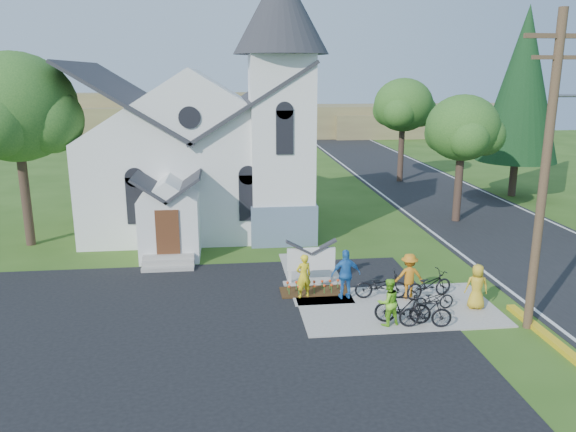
{
  "coord_description": "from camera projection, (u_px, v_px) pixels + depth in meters",
  "views": [
    {
      "loc": [
        -4.51,
        -17.52,
        8.17
      ],
      "look_at": [
        -1.91,
        5.0,
        2.36
      ],
      "focal_mm": 35.0,
      "sensor_mm": 36.0,
      "label": 1
    }
  ],
  "objects": [
    {
      "name": "flower_bed",
      "position": [
        314.0,
        292.0,
        21.46
      ],
      "size": [
        2.6,
        1.1,
        0.07
      ],
      "primitive_type": "cube",
      "color": "#33200D",
      "rests_on": "ground"
    },
    {
      "name": "bike_4",
      "position": [
        433.0,
        299.0,
        19.67
      ],
      "size": [
        1.64,
        0.8,
        0.82
      ],
      "primitive_type": "imported",
      "rotation": [
        0.0,
        0.0,
        1.73
      ],
      "color": "black",
      "rests_on": "sidewalk"
    },
    {
      "name": "church_sign",
      "position": [
        311.0,
        260.0,
        22.08
      ],
      "size": [
        2.2,
        0.4,
        1.7
      ],
      "color": "gray",
      "rests_on": "ground"
    },
    {
      "name": "bike_0",
      "position": [
        381.0,
        285.0,
        20.69
      ],
      "size": [
        1.99,
        0.87,
        1.01
      ],
      "primitive_type": "imported",
      "rotation": [
        0.0,
        0.0,
        1.47
      ],
      "color": "black",
      "rests_on": "sidewalk"
    },
    {
      "name": "parking_lot",
      "position": [
        145.0,
        355.0,
        16.69
      ],
      "size": [
        20.0,
        16.0,
        0.02
      ],
      "primitive_type": "cube",
      "color": "black",
      "rests_on": "ground"
    },
    {
      "name": "distant_hills",
      "position": [
        283.0,
        120.0,
        73.43
      ],
      "size": [
        61.0,
        10.0,
        5.6
      ],
      "color": "olive",
      "rests_on": "ground"
    },
    {
      "name": "ground",
      "position": [
        359.0,
        316.0,
        19.39
      ],
      "size": [
        120.0,
        120.0,
        0.0
      ],
      "primitive_type": "plane",
      "color": "#2F5117",
      "rests_on": "ground"
    },
    {
      "name": "cyclist_3",
      "position": [
        409.0,
        276.0,
        20.63
      ],
      "size": [
        1.12,
        0.67,
        1.71
      ],
      "primitive_type": "imported",
      "rotation": [
        0.0,
        0.0,
        3.11
      ],
      "color": "orange",
      "rests_on": "sidewalk"
    },
    {
      "name": "cyclist_1",
      "position": [
        388.0,
        302.0,
        18.43
      ],
      "size": [
        0.92,
        0.8,
        1.61
      ],
      "primitive_type": "imported",
      "rotation": [
        0.0,
        0.0,
        3.42
      ],
      "color": "#7ED628",
      "rests_on": "sidewalk"
    },
    {
      "name": "cyclist_0",
      "position": [
        304.0,
        276.0,
        20.71
      ],
      "size": [
        0.7,
        0.56,
        1.67
      ],
      "primitive_type": "imported",
      "rotation": [
        0.0,
        0.0,
        3.45
      ],
      "color": "yellow",
      "rests_on": "sidewalk"
    },
    {
      "name": "road",
      "position": [
        459.0,
        208.0,
        34.93
      ],
      "size": [
        8.0,
        90.0,
        0.02
      ],
      "primitive_type": "cube",
      "color": "black",
      "rests_on": "ground"
    },
    {
      "name": "bike_1",
      "position": [
        403.0,
        307.0,
        18.6
      ],
      "size": [
        1.93,
        0.94,
        1.12
      ],
      "primitive_type": "imported",
      "rotation": [
        0.0,
        0.0,
        1.34
      ],
      "color": "black",
      "rests_on": "sidewalk"
    },
    {
      "name": "tree_road_mid",
      "position": [
        403.0,
        105.0,
        42.05
      ],
      "size": [
        4.4,
        4.4,
        7.8
      ],
      "color": "#37251E",
      "rests_on": "ground"
    },
    {
      "name": "sidewalk",
      "position": [
        397.0,
        308.0,
        20.03
      ],
      "size": [
        7.0,
        4.0,
        0.05
      ],
      "primitive_type": "cube",
      "color": "gray",
      "rests_on": "ground"
    },
    {
      "name": "church",
      "position": [
        204.0,
        130.0,
        29.49
      ],
      "size": [
        12.35,
        12.0,
        13.0
      ],
      "color": "white",
      "rests_on": "ground"
    },
    {
      "name": "bike_2",
      "position": [
        429.0,
        285.0,
        20.74
      ],
      "size": [
        2.07,
        1.23,
        1.03
      ],
      "primitive_type": "imported",
      "rotation": [
        0.0,
        0.0,
        1.87
      ],
      "color": "black",
      "rests_on": "sidewalk"
    },
    {
      "name": "tree_road_near",
      "position": [
        463.0,
        129.0,
        30.59
      ],
      "size": [
        4.0,
        4.0,
        7.05
      ],
      "color": "#37251E",
      "rests_on": "ground"
    },
    {
      "name": "bike_3",
      "position": [
        426.0,
        313.0,
        18.3
      ],
      "size": [
        1.78,
        0.73,
        1.04
      ],
      "primitive_type": "imported",
      "rotation": [
        0.0,
        0.0,
        1.43
      ],
      "color": "black",
      "rests_on": "sidewalk"
    },
    {
      "name": "cyclist_2",
      "position": [
        346.0,
        274.0,
        20.6
      ],
      "size": [
        1.12,
        0.51,
        1.87
      ],
      "primitive_type": "imported",
      "rotation": [
        0.0,
        0.0,
        3.19
      ],
      "color": "blue",
      "rests_on": "sidewalk"
    },
    {
      "name": "cyclist_4",
      "position": [
        477.0,
        287.0,
        19.73
      ],
      "size": [
        0.88,
        0.67,
        1.63
      ],
      "primitive_type": "imported",
      "rotation": [
        0.0,
        0.0,
        2.94
      ],
      "color": "gold",
      "rests_on": "sidewalk"
    },
    {
      "name": "utility_pole",
      "position": [
        548.0,
        165.0,
        17.2
      ],
      "size": [
        3.45,
        0.28,
        10.0
      ],
      "color": "#4D3326",
      "rests_on": "ground"
    },
    {
      "name": "conifer",
      "position": [
        523.0,
        85.0,
        36.55
      ],
      "size": [
        5.2,
        5.2,
        12.4
      ],
      "color": "#37251E",
      "rests_on": "ground"
    },
    {
      "name": "tree_lot_corner",
      "position": [
        15.0,
        108.0,
        25.82
      ],
      "size": [
        5.6,
        5.6,
        9.15
      ],
      "color": "#37251E",
      "rests_on": "ground"
    }
  ]
}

